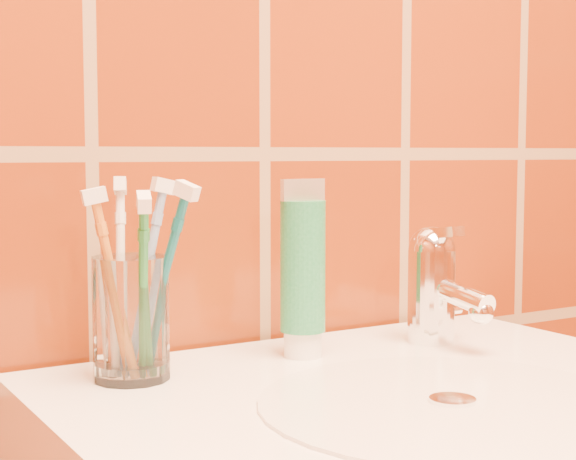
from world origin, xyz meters
TOP-DOWN VIEW (x-y plane):
  - glass_tumbler at (-0.18, 1.11)m, footprint 0.07×0.07m
  - toothpaste_tube at (-0.01, 1.11)m, footprint 0.05×0.04m
  - faucet at (0.14, 1.09)m, footprint 0.05×0.11m
  - toothbrush_0 at (-0.16, 1.09)m, footprint 0.10×0.13m
  - toothbrush_1 at (-0.18, 1.08)m, footprint 0.08×0.13m
  - toothbrush_2 at (-0.16, 1.12)m, footprint 0.07×0.06m
  - toothbrush_3 at (-0.18, 1.13)m, footprint 0.08×0.12m
  - toothbrush_4 at (-0.20, 1.10)m, footprint 0.07×0.06m

SIDE VIEW (x-z plane):
  - glass_tumbler at x=-0.18m, z-range 0.85..0.96m
  - faucet at x=0.14m, z-range 0.85..0.97m
  - toothpaste_tube at x=-0.01m, z-range 0.84..1.01m
  - toothbrush_1 at x=-0.18m, z-range 0.84..1.02m
  - toothbrush_4 at x=-0.20m, z-range 0.84..1.02m
  - toothbrush_0 at x=-0.16m, z-range 0.84..1.03m
  - toothbrush_3 at x=-0.18m, z-range 0.84..1.03m
  - toothbrush_2 at x=-0.16m, z-range 0.85..1.03m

